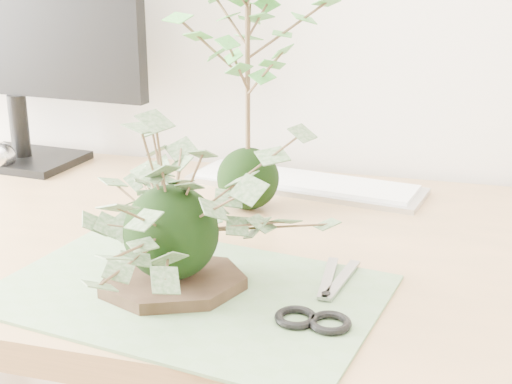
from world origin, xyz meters
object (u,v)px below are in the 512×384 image
ivy_kokedama (169,190)px  maple_kokedama (247,24)px  monitor (10,17)px  keyboard (305,183)px  desk (214,287)px

ivy_kokedama → maple_kokedama: 0.35m
maple_kokedama → monitor: (-0.50, 0.14, -0.01)m
ivy_kokedama → keyboard: ivy_kokedama is taller
ivy_kokedama → keyboard: (0.07, 0.44, -0.12)m
desk → maple_kokedama: (0.02, 0.12, 0.38)m
desk → maple_kokedama: maple_kokedama is taller
ivy_kokedama → monitor: monitor is taller
maple_kokedama → monitor: bearing=164.4°
desk → monitor: size_ratio=2.93×
ivy_kokedama → monitor: 0.68m
monitor → ivy_kokedama: bearing=-37.0°
maple_kokedama → monitor: 0.52m
keyboard → desk: bearing=-99.5°
keyboard → monitor: bearing=-171.7°
keyboard → monitor: monitor is taller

